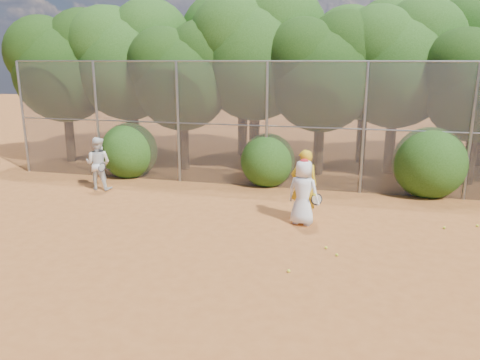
# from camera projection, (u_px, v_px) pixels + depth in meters

# --- Properties ---
(ground) EXTENTS (80.00, 80.00, 0.00)m
(ground) POSITION_uv_depth(u_px,v_px,m) (258.00, 265.00, 9.49)
(ground) COLOR #A15624
(ground) RESTS_ON ground
(fence_back) EXTENTS (20.05, 0.09, 4.03)m
(fence_back) POSITION_uv_depth(u_px,v_px,m) (294.00, 125.00, 14.65)
(fence_back) COLOR gray
(fence_back) RESTS_ON ground
(tree_0) EXTENTS (4.38, 3.81, 6.00)m
(tree_0) POSITION_uv_depth(u_px,v_px,m) (65.00, 63.00, 18.27)
(tree_0) COLOR black
(tree_0) RESTS_ON ground
(tree_1) EXTENTS (4.64, 4.03, 6.35)m
(tree_1) POSITION_uv_depth(u_px,v_px,m) (129.00, 56.00, 18.10)
(tree_1) COLOR black
(tree_1) RESTS_ON ground
(tree_2) EXTENTS (3.99, 3.47, 5.47)m
(tree_2) POSITION_uv_depth(u_px,v_px,m) (183.00, 73.00, 17.00)
(tree_2) COLOR black
(tree_2) RESTS_ON ground
(tree_3) EXTENTS (4.89, 4.26, 6.70)m
(tree_3) POSITION_uv_depth(u_px,v_px,m) (257.00, 50.00, 17.15)
(tree_3) COLOR black
(tree_3) RESTS_ON ground
(tree_4) EXTENTS (4.19, 3.64, 5.73)m
(tree_4) POSITION_uv_depth(u_px,v_px,m) (324.00, 68.00, 16.16)
(tree_4) COLOR black
(tree_4) RESTS_ON ground
(tree_5) EXTENTS (4.51, 3.92, 6.17)m
(tree_5) POSITION_uv_depth(u_px,v_px,m) (398.00, 60.00, 16.26)
(tree_5) COLOR black
(tree_5) RESTS_ON ground
(tree_9) EXTENTS (4.83, 4.20, 6.62)m
(tree_9) POSITION_uv_depth(u_px,v_px,m) (132.00, 53.00, 20.45)
(tree_9) COLOR black
(tree_9) RESTS_ON ground
(tree_10) EXTENTS (5.15, 4.48, 7.06)m
(tree_10) POSITION_uv_depth(u_px,v_px,m) (244.00, 45.00, 19.40)
(tree_10) COLOR black
(tree_10) RESTS_ON ground
(tree_11) EXTENTS (4.64, 4.03, 6.35)m
(tree_11) POSITION_uv_depth(u_px,v_px,m) (368.00, 56.00, 17.97)
(tree_11) COLOR black
(tree_11) RESTS_ON ground
(bush_0) EXTENTS (2.00, 2.00, 2.00)m
(bush_0) POSITION_uv_depth(u_px,v_px,m) (129.00, 148.00, 16.56)
(bush_0) COLOR #1E4411
(bush_0) RESTS_ON ground
(bush_1) EXTENTS (1.80, 1.80, 1.80)m
(bush_1) POSITION_uv_depth(u_px,v_px,m) (268.00, 158.00, 15.42)
(bush_1) COLOR #1E4411
(bush_1) RESTS_ON ground
(bush_2) EXTENTS (2.20, 2.20, 2.20)m
(bush_2) POSITION_uv_depth(u_px,v_px,m) (430.00, 160.00, 14.20)
(bush_2) COLOR #1E4411
(bush_2) RESTS_ON ground
(player_yellow) EXTENTS (0.89, 0.61, 1.87)m
(player_yellow) POSITION_uv_depth(u_px,v_px,m) (304.00, 186.00, 11.91)
(player_yellow) COLOR gold
(player_yellow) RESTS_ON ground
(player_teen) EXTENTS (0.93, 0.74, 1.69)m
(player_teen) POSITION_uv_depth(u_px,v_px,m) (303.00, 192.00, 11.68)
(player_teen) COLOR white
(player_teen) RESTS_ON ground
(player_white) EXTENTS (0.90, 0.76, 1.69)m
(player_white) POSITION_uv_depth(u_px,v_px,m) (98.00, 163.00, 14.85)
(player_white) COLOR white
(player_white) RESTS_ON ground
(ball_0) EXTENTS (0.07, 0.07, 0.07)m
(ball_0) POSITION_uv_depth(u_px,v_px,m) (326.00, 248.00, 10.30)
(ball_0) COLOR #CAD426
(ball_0) RESTS_ON ground
(ball_1) EXTENTS (0.07, 0.07, 0.07)m
(ball_1) POSITION_uv_depth(u_px,v_px,m) (444.00, 228.00, 11.51)
(ball_1) COLOR #CAD426
(ball_1) RESTS_ON ground
(ball_2) EXTENTS (0.07, 0.07, 0.07)m
(ball_2) POSITION_uv_depth(u_px,v_px,m) (289.00, 271.00, 9.16)
(ball_2) COLOR #CAD426
(ball_2) RESTS_ON ground
(ball_4) EXTENTS (0.07, 0.07, 0.07)m
(ball_4) POSITION_uv_depth(u_px,v_px,m) (337.00, 255.00, 9.91)
(ball_4) COLOR #CAD426
(ball_4) RESTS_ON ground
(ball_5) EXTENTS (0.07, 0.07, 0.07)m
(ball_5) POSITION_uv_depth(u_px,v_px,m) (477.00, 226.00, 11.65)
(ball_5) COLOR #CAD426
(ball_5) RESTS_ON ground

